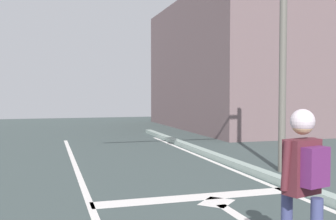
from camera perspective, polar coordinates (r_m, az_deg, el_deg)
The scene contains 8 objects.
lane_line_curbside at distance 6.82m, azimuth 20.73°, elevation -12.61°, with size 0.12×20.00×0.01m, color silver.
stop_bar at distance 6.89m, azimuth 4.28°, elevation -12.32°, with size 3.57×0.40×0.01m, color silver.
lane_arrow_stem at distance 5.88m, azimuth 10.46°, elevation -14.96°, with size 0.16×1.40×0.01m, color silver.
lane_arrow_head at distance 6.61m, azimuth 6.99°, elevation -12.96°, with size 0.56×0.44×0.01m, color silver.
curb_strip at distance 6.96m, azimuth 22.41°, elevation -11.77°, with size 0.24×24.00×0.14m, color #93A59C.
skater at distance 3.93m, azimuth 18.84°, elevation -8.33°, with size 0.42×0.59×1.53m.
traffic_signal_mast at distance 8.79m, azimuth 9.47°, elevation 14.30°, with size 5.14×0.34×5.11m.
building_block at distance 22.06m, azimuth 16.09°, elevation 6.00°, with size 11.52×11.21×6.37m, color #6D5759.
Camera 1 is at (-0.77, 0.79, 1.75)m, focal length 42.56 mm.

